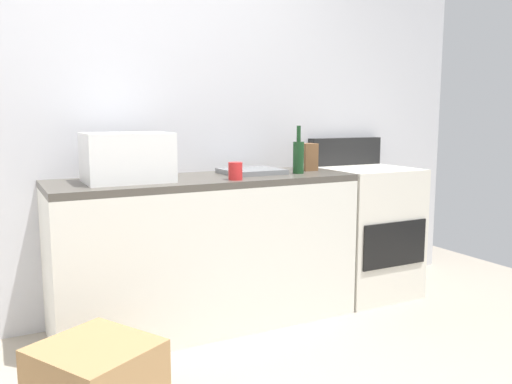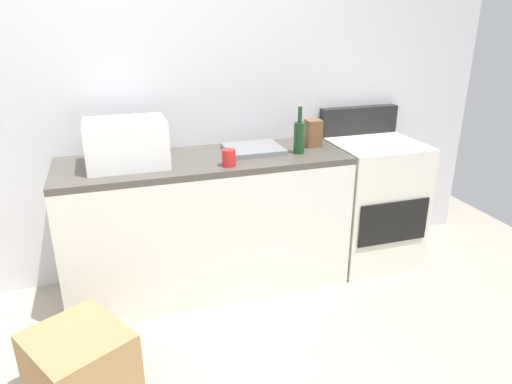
% 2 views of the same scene
% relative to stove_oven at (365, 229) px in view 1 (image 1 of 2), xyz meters
% --- Properties ---
extents(wall_back, '(5.00, 0.10, 2.60)m').
position_rel_stove_oven_xyz_m(wall_back, '(-1.52, 0.34, 0.83)').
color(wall_back, silver).
rests_on(wall_back, ground_plane).
extents(kitchen_counter, '(1.80, 0.60, 0.90)m').
position_rel_stove_oven_xyz_m(kitchen_counter, '(-1.22, -0.01, -0.02)').
color(kitchen_counter, silver).
rests_on(kitchen_counter, ground_plane).
extents(stove_oven, '(0.60, 0.61, 1.10)m').
position_rel_stove_oven_xyz_m(stove_oven, '(0.00, 0.00, 0.00)').
color(stove_oven, silver).
rests_on(stove_oven, ground_plane).
extents(microwave, '(0.46, 0.34, 0.27)m').
position_rel_stove_oven_xyz_m(microwave, '(-1.68, -0.02, 0.57)').
color(microwave, white).
rests_on(microwave, kitchen_counter).
extents(sink_basin, '(0.36, 0.32, 0.03)m').
position_rel_stove_oven_xyz_m(sink_basin, '(-0.88, 0.04, 0.45)').
color(sink_basin, slate).
rests_on(sink_basin, kitchen_counter).
extents(wine_bottle, '(0.07, 0.07, 0.30)m').
position_rel_stove_oven_xyz_m(wine_bottle, '(-0.62, -0.08, 0.54)').
color(wine_bottle, '#193F1E').
rests_on(wine_bottle, kitchen_counter).
extents(coffee_mug, '(0.08, 0.08, 0.10)m').
position_rel_stove_oven_xyz_m(coffee_mug, '(-1.11, -0.21, 0.48)').
color(coffee_mug, red).
rests_on(coffee_mug, kitchen_counter).
extents(knife_block, '(0.10, 0.10, 0.18)m').
position_rel_stove_oven_xyz_m(knife_block, '(-0.46, 0.04, 0.52)').
color(knife_block, brown).
rests_on(knife_block, kitchen_counter).
extents(cardboard_box_small, '(0.58, 0.59, 0.34)m').
position_rel_stove_oven_xyz_m(cardboard_box_small, '(-2.02, -0.79, -0.30)').
color(cardboard_box_small, '#A37A4C').
rests_on(cardboard_box_small, ground_plane).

